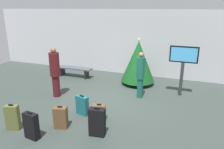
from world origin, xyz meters
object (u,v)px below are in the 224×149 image
at_px(suitcase_1, 13,117).
at_px(suitcase_3, 61,117).
at_px(traveller_1, 140,74).
at_px(suitcase_2, 82,105).
at_px(suitcase_4, 99,113).
at_px(suitcase_5, 97,122).
at_px(holiday_tree, 138,61).
at_px(flight_info_kiosk, 183,61).
at_px(suitcase_0, 31,126).
at_px(waiting_bench, 74,70).
at_px(traveller_0, 55,71).

height_order(suitcase_1, suitcase_3, suitcase_1).
relative_size(traveller_1, suitcase_2, 2.66).
xyz_separation_m(suitcase_4, suitcase_5, (0.27, -0.74, 0.14)).
bearing_deg(holiday_tree, suitcase_3, -105.28).
bearing_deg(flight_info_kiosk, suitcase_0, -128.47).
bearing_deg(suitcase_5, suitcase_3, -179.90).
bearing_deg(waiting_bench, traveller_0, -76.26).
xyz_separation_m(suitcase_0, suitcase_4, (1.27, 1.46, -0.11)).
bearing_deg(waiting_bench, flight_info_kiosk, -6.59).
distance_m(waiting_bench, suitcase_0, 5.13).
xyz_separation_m(holiday_tree, suitcase_1, (-2.36, -4.79, -0.68)).
xyz_separation_m(flight_info_kiosk, suitcase_2, (-2.81, -2.70, -1.06)).
bearing_deg(traveller_0, traveller_1, 18.43).
relative_size(traveller_1, suitcase_3, 2.62).
distance_m(suitcase_1, suitcase_3, 1.31).
xyz_separation_m(suitcase_1, suitcase_3, (1.20, 0.53, -0.05)).
relative_size(traveller_1, suitcase_5, 2.14).
height_order(waiting_bench, suitcase_0, suitcase_0).
xyz_separation_m(traveller_0, suitcase_4, (2.26, -1.11, -0.75)).
height_order(holiday_tree, suitcase_4, holiday_tree).
relative_size(waiting_bench, suitcase_3, 2.69).
height_order(waiting_bench, suitcase_2, suitcase_2).
bearing_deg(waiting_bench, suitcase_4, -50.47).
bearing_deg(traveller_1, holiday_tree, 107.03).
relative_size(waiting_bench, traveller_1, 1.03).
distance_m(flight_info_kiosk, suitcase_2, 4.04).
xyz_separation_m(holiday_tree, suitcase_5, (-0.04, -4.26, -0.66)).
height_order(flight_info_kiosk, traveller_0, flight_info_kiosk).
xyz_separation_m(holiday_tree, suitcase_2, (-0.96, -3.36, -0.73)).
xyz_separation_m(suitcase_3, suitcase_4, (0.86, 0.75, -0.06)).
distance_m(holiday_tree, suitcase_1, 5.38).
relative_size(waiting_bench, suitcase_0, 2.37).
xyz_separation_m(waiting_bench, suitcase_3, (1.97, -4.17, -0.06)).
bearing_deg(suitcase_1, traveller_1, 50.53).
bearing_deg(traveller_0, suitcase_3, -52.85).
distance_m(holiday_tree, flight_info_kiosk, 1.99).
xyz_separation_m(suitcase_0, suitcase_2, (0.61, 1.61, -0.05)).
xyz_separation_m(holiday_tree, suitcase_4, (-0.31, -3.51, -0.79)).
bearing_deg(suitcase_4, holiday_tree, 84.99).
bearing_deg(flight_info_kiosk, suitcase_2, -136.21).
relative_size(traveller_1, suitcase_0, 2.30).
relative_size(traveller_0, suitcase_1, 2.51).
height_order(flight_info_kiosk, suitcase_5, flight_info_kiosk).
distance_m(suitcase_4, suitcase_5, 0.80).
height_order(traveller_1, suitcase_2, traveller_1).
bearing_deg(waiting_bench, suitcase_1, -80.64).
xyz_separation_m(holiday_tree, waiting_bench, (-3.14, -0.09, -0.67)).
xyz_separation_m(traveller_1, suitcase_3, (-1.59, -2.86, -0.62)).
bearing_deg(suitcase_1, flight_info_kiosk, 44.43).
bearing_deg(suitcase_5, suitcase_2, 135.65).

